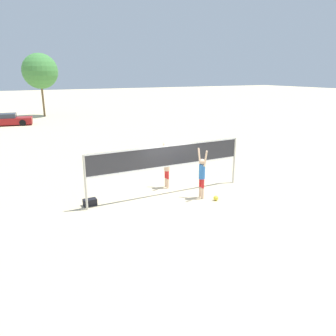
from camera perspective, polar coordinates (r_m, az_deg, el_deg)
ground_plane at (r=14.99m, az=0.00°, el=-4.65°), size 200.00×200.00×0.00m
volleyball_net at (r=14.47m, az=0.00°, el=1.62°), size 7.49×0.09×2.30m
player_spiker at (r=14.29m, az=5.93°, el=-0.82°), size 0.28×0.72×2.22m
player_blocker at (r=15.52m, az=-0.22°, el=0.45°), size 0.28×0.70×2.13m
volleyball at (r=14.44m, az=8.33°, el=-5.21°), size 0.21×0.21×0.21m
gear_bag at (r=14.13m, az=-13.44°, el=-5.82°), size 0.54×0.33×0.29m
parked_car_near at (r=38.55m, az=-26.17°, el=7.52°), size 4.92×2.46×1.24m
tree_left_cluster at (r=44.61m, az=-21.39°, el=15.43°), size 4.26×4.26×7.65m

